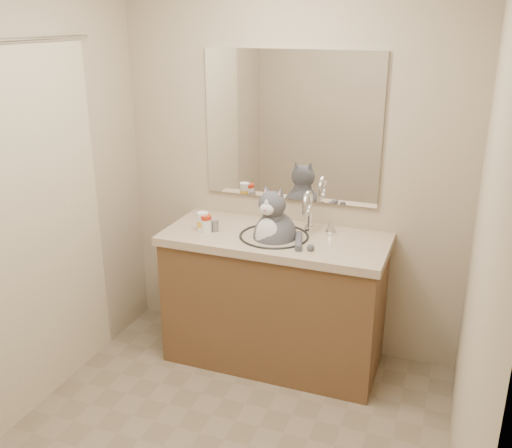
{
  "coord_description": "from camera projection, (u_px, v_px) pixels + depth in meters",
  "views": [
    {
      "loc": [
        1.0,
        -2.04,
        2.07
      ],
      "look_at": [
        -0.0,
        0.65,
        1.03
      ],
      "focal_mm": 40.0,
      "sensor_mm": 36.0,
      "label": 1
    }
  ],
  "objects": [
    {
      "name": "mirror",
      "position": [
        291.0,
        127.0,
        3.42
      ],
      "size": [
        1.1,
        0.02,
        0.9
      ],
      "primitive_type": "cube",
      "color": "white",
      "rests_on": "room"
    },
    {
      "name": "pill_bottle_redcap",
      "position": [
        206.0,
        224.0,
        3.41
      ],
      "size": [
        0.08,
        0.08,
        0.11
      ],
      "rotation": [
        0.0,
        0.0,
        -0.36
      ],
      "color": "white",
      "rests_on": "vanity"
    },
    {
      "name": "room",
      "position": [
        204.0,
        235.0,
        2.42
      ],
      "size": [
        2.22,
        2.52,
        2.42
      ],
      "color": "#82715A",
      "rests_on": "ground"
    },
    {
      "name": "cat",
      "position": [
        274.0,
        236.0,
        3.35
      ],
      "size": [
        0.37,
        0.35,
        0.53
      ],
      "rotation": [
        0.0,
        0.0,
        -0.17
      ],
      "color": "#47474C",
      "rests_on": "vanity"
    },
    {
      "name": "shower_curtain",
      "position": [
        27.0,
        233.0,
        2.91
      ],
      "size": [
        0.02,
        1.3,
        1.93
      ],
      "color": "beige",
      "rests_on": "ground"
    },
    {
      "name": "vanity",
      "position": [
        274.0,
        296.0,
        3.53
      ],
      "size": [
        1.34,
        0.59,
        1.12
      ],
      "color": "brown",
      "rests_on": "ground"
    },
    {
      "name": "pill_bottle_orange",
      "position": [
        203.0,
        222.0,
        3.44
      ],
      "size": [
        0.09,
        0.09,
        0.12
      ],
      "rotation": [
        0.0,
        0.0,
        0.38
      ],
      "color": "white",
      "rests_on": "vanity"
    },
    {
      "name": "grey_canister",
      "position": [
        215.0,
        226.0,
        3.44
      ],
      "size": [
        0.06,
        0.06,
        0.07
      ],
      "rotation": [
        0.0,
        0.0,
        0.39
      ],
      "color": "gray",
      "rests_on": "vanity"
    }
  ]
}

